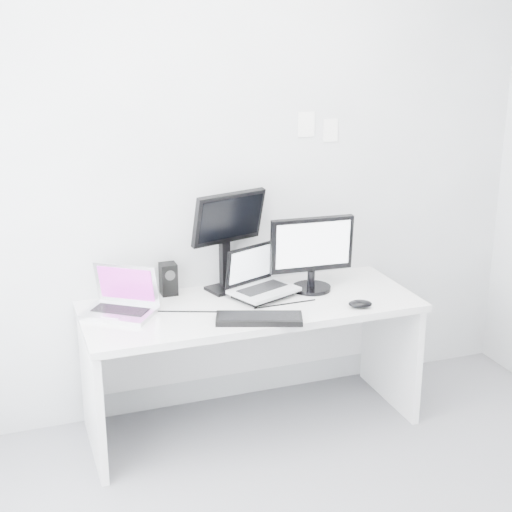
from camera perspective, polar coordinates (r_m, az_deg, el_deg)
back_wall at (r=4.15m, az=-1.99°, el=6.05°), size 3.60×0.00×3.60m
desk at (r=4.15m, az=-0.36°, el=-8.32°), size 1.80×0.70×0.73m
macbook at (r=3.87m, az=-10.50°, el=-2.65°), size 0.44×0.42×0.26m
speaker at (r=4.13m, az=-6.70°, el=-1.75°), size 0.09×0.09×0.18m
dell_laptop at (r=4.05m, az=0.61°, el=-1.26°), size 0.42×0.38×0.28m
rear_monitor at (r=4.12m, az=-2.22°, el=1.24°), size 0.46×0.27×0.58m
samsung_monitor at (r=4.14m, az=4.32°, el=0.23°), size 0.48×0.24×0.43m
keyboard at (r=3.77m, az=0.24°, el=-4.80°), size 0.46×0.29×0.03m
mouse at (r=3.98m, az=7.97°, el=-3.64°), size 0.15×0.12×0.04m
wall_note_0 at (r=4.26m, az=3.87°, el=10.00°), size 0.10×0.00×0.14m
wall_note_1 at (r=4.32m, az=5.71°, el=9.53°), size 0.09×0.00×0.13m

